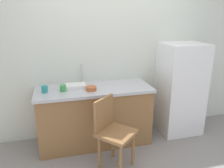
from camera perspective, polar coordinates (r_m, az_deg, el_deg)
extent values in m
plane|color=gray|center=(3.08, 4.15, -19.50)|extent=(8.00, 8.00, 0.00)
cube|color=silver|center=(3.46, -0.69, 8.26)|extent=(4.80, 0.10, 2.58)
cube|color=olive|center=(3.34, -4.41, -8.17)|extent=(1.57, 0.60, 0.81)
cube|color=#B7B7BC|center=(3.18, -4.59, -1.28)|extent=(1.61, 0.64, 0.04)
cylinder|color=#B7B7BC|center=(3.35, -7.65, 2.51)|extent=(0.02, 0.02, 0.28)
cube|color=white|center=(3.71, 16.81, -1.14)|extent=(0.62, 0.57, 1.42)
cylinder|color=olive|center=(2.74, 2.17, -18.99)|extent=(0.04, 0.04, 0.45)
cylinder|color=olive|center=(2.95, 5.31, -16.01)|extent=(0.04, 0.04, 0.45)
cylinder|color=olive|center=(2.88, -3.18, -17.01)|extent=(0.04, 0.04, 0.45)
cylinder|color=olive|center=(3.08, 0.22, -14.37)|extent=(0.04, 0.04, 0.45)
cube|color=olive|center=(2.78, 1.16, -12.37)|extent=(0.57, 0.57, 0.04)
cube|color=olive|center=(2.77, -2.09, -7.36)|extent=(0.29, 0.26, 0.40)
cube|color=white|center=(3.19, -9.18, -0.53)|extent=(0.28, 0.20, 0.05)
cylinder|color=#B25B33|center=(3.06, -5.25, -1.13)|extent=(0.14, 0.14, 0.05)
cylinder|color=green|center=(3.08, -12.22, -1.00)|extent=(0.08, 0.08, 0.09)
cylinder|color=teal|center=(3.10, -16.64, -1.21)|extent=(0.08, 0.08, 0.09)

